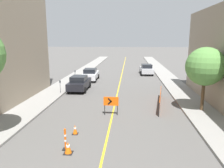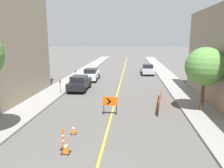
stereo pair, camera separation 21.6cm
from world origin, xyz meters
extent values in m
cube|color=gold|center=(0.00, 33.43, 0.00)|extent=(0.12, 66.85, 0.01)
cube|color=gray|center=(-6.58, 33.43, 0.08)|extent=(2.55, 66.85, 0.15)
cube|color=gray|center=(6.58, 33.43, 0.08)|extent=(2.55, 66.85, 0.15)
cube|color=black|center=(-1.71, 10.17, 0.01)|extent=(0.43, 0.43, 0.03)
cone|color=orange|center=(-1.71, 10.17, 0.31)|extent=(0.34, 0.34, 0.57)
cylinder|color=white|center=(-1.71, 10.17, 0.38)|extent=(0.18, 0.18, 0.09)
cube|color=black|center=(-1.91, 12.34, 0.01)|extent=(0.33, 0.33, 0.03)
cone|color=orange|center=(-1.91, 12.34, 0.30)|extent=(0.27, 0.27, 0.55)
cylinder|color=white|center=(-1.91, 12.34, 0.37)|extent=(0.14, 0.14, 0.09)
cube|color=black|center=(-1.94, 10.52, 0.02)|extent=(0.31, 0.31, 0.04)
cylinder|color=#EF560C|center=(-1.94, 10.52, 0.54)|extent=(0.10, 0.10, 1.01)
cylinder|color=white|center=(-1.94, 10.52, 0.49)|extent=(0.11, 0.11, 0.10)
cylinder|color=white|center=(-1.94, 10.52, 0.76)|extent=(0.11, 0.11, 0.10)
sphere|color=#EF560C|center=(-1.94, 10.52, 1.07)|extent=(0.11, 0.11, 0.11)
cube|color=#EF560C|center=(-0.10, 15.79, 1.04)|extent=(1.09, 0.06, 0.64)
cube|color=black|center=(-0.18, 15.74, 1.13)|extent=(0.31, 0.02, 0.31)
cube|color=black|center=(-0.18, 15.74, 0.95)|extent=(0.31, 0.02, 0.31)
cylinder|color=black|center=(-0.56, 15.79, 0.36)|extent=(0.06, 0.06, 0.72)
cylinder|color=black|center=(0.36, 15.79, 0.36)|extent=(0.06, 0.06, 0.72)
cube|color=#EF560C|center=(3.79, 18.52, 0.52)|extent=(0.94, 5.73, 1.04)
cylinder|color=#262626|center=(3.34, 15.65, 0.52)|extent=(0.05, 0.05, 1.04)
cylinder|color=#262626|center=(4.25, 21.38, 0.52)|extent=(0.05, 0.05, 1.04)
cube|color=black|center=(-4.17, 23.33, 0.68)|extent=(1.83, 4.31, 0.72)
cube|color=black|center=(-4.17, 23.12, 1.31)|extent=(1.54, 1.95, 0.55)
cylinder|color=black|center=(-5.02, 24.67, 0.32)|extent=(0.22, 0.64, 0.64)
cylinder|color=black|center=(-3.31, 24.67, 0.32)|extent=(0.22, 0.64, 0.64)
cylinder|color=black|center=(-5.02, 22.00, 0.32)|extent=(0.22, 0.64, 0.64)
cylinder|color=black|center=(-3.31, 22.00, 0.32)|extent=(0.22, 0.64, 0.64)
cube|color=silver|center=(-3.99, 29.09, 0.68)|extent=(1.94, 4.35, 0.72)
cube|color=black|center=(-3.99, 28.87, 1.31)|extent=(1.59, 1.98, 0.55)
cylinder|color=black|center=(-4.85, 30.42, 0.32)|extent=(0.24, 0.65, 0.64)
cylinder|color=black|center=(-3.14, 30.42, 0.32)|extent=(0.24, 0.65, 0.64)
cylinder|color=black|center=(-4.85, 27.75, 0.32)|extent=(0.24, 0.65, 0.64)
cylinder|color=black|center=(-3.14, 27.75, 0.32)|extent=(0.24, 0.65, 0.64)
cube|color=#B7B7BC|center=(3.83, 34.83, 0.68)|extent=(1.98, 4.37, 0.72)
cube|color=black|center=(3.83, 34.61, 1.31)|extent=(1.61, 2.00, 0.55)
cylinder|color=black|center=(2.97, 36.16, 0.32)|extent=(0.25, 0.65, 0.64)
cylinder|color=black|center=(4.68, 36.16, 0.32)|extent=(0.25, 0.65, 0.64)
cylinder|color=black|center=(2.97, 33.50, 0.32)|extent=(0.25, 0.65, 0.64)
cylinder|color=black|center=(4.68, 33.50, 0.32)|extent=(0.25, 0.65, 0.64)
cylinder|color=#4C4C51|center=(-5.66, 21.37, 0.66)|extent=(0.05, 0.05, 1.02)
cube|color=#33383D|center=(-5.66, 21.37, 1.29)|extent=(0.12, 0.10, 0.22)
sphere|color=#33383D|center=(-5.66, 21.37, 1.40)|extent=(0.11, 0.11, 0.11)
cylinder|color=#4C4C51|center=(-5.66, 27.46, 0.73)|extent=(0.05, 0.05, 1.16)
cube|color=#33383D|center=(-5.66, 27.46, 1.42)|extent=(0.12, 0.10, 0.22)
sphere|color=#33383D|center=(-5.66, 27.46, 1.53)|extent=(0.11, 0.11, 0.11)
cylinder|color=#4C3823|center=(6.71, 17.02, 1.29)|extent=(0.24, 0.24, 2.27)
sphere|color=#568E42|center=(6.71, 17.02, 3.48)|extent=(2.83, 2.83, 2.83)
camera|label=1|loc=(1.19, 0.66, 5.47)|focal=35.00mm
camera|label=2|loc=(1.41, 0.68, 5.47)|focal=35.00mm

